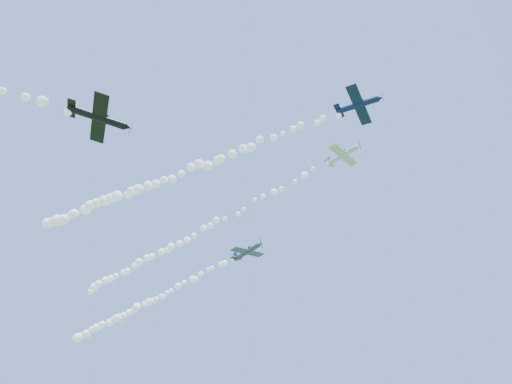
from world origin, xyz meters
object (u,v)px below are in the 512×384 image
Objects in this scene: plane_grey at (248,252)px; plane_black at (99,118)px; plane_white at (343,155)px; plane_navy at (359,105)px.

plane_black is (6.22, -39.43, -2.51)m from plane_grey.
plane_white is at bearing 13.37° from plane_black.
plane_navy is at bearing -4.54° from plane_black.
plane_grey is 1.02× the size of plane_black.
plane_navy is 38.77m from plane_black.
plane_grey is at bearing 44.08° from plane_black.
plane_white is 13.44m from plane_navy.
plane_navy is at bearing -11.29° from plane_grey.
plane_navy is 1.06× the size of plane_grey.
plane_black is at bearing -70.72° from plane_grey.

